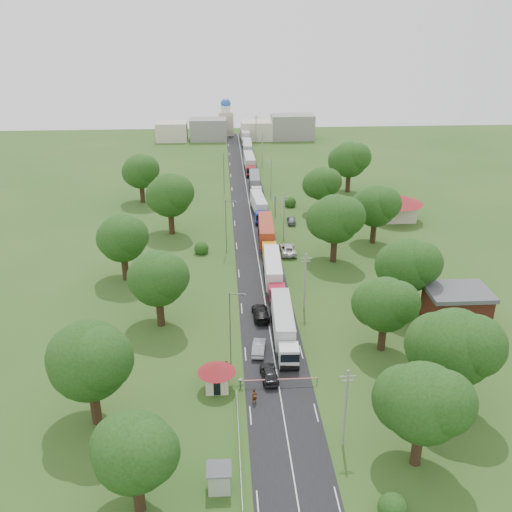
{
  "coord_description": "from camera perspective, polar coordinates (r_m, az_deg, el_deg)",
  "views": [
    {
      "loc": [
        -6.12,
        -79.65,
        40.78
      ],
      "look_at": [
        -0.72,
        6.27,
        3.0
      ],
      "focal_mm": 40.0,
      "sensor_mm": 36.0,
      "label": 1
    }
  ],
  "objects": [
    {
      "name": "truck_1",
      "position": [
        90.4,
        1.73,
        -1.62
      ],
      "size": [
        2.94,
        14.61,
        4.04
      ],
      "color": "#A31229",
      "rests_on": "ground"
    },
    {
      "name": "tree_12",
      "position": [
        110.31,
        -8.63,
        6.06
      ],
      "size": [
        9.6,
        9.6,
        12.05
      ],
      "color": "#382616",
      "rests_on": "ground"
    },
    {
      "name": "truck_7",
      "position": [
        189.24,
        -1.11,
        11.91
      ],
      "size": [
        2.78,
        14.62,
        4.05
      ],
      "color": "silver",
      "rests_on": "ground"
    },
    {
      "name": "lamp_2",
      "position": [
        134.35,
        -3.18,
        8.46
      ],
      "size": [
        2.03,
        0.22,
        10.0
      ],
      "color": "slate",
      "rests_on": "ground"
    },
    {
      "name": "pole_5",
      "position": [
        188.5,
        0.0,
        12.65
      ],
      "size": [
        1.6,
        0.24,
        9.0
      ],
      "color": "gray",
      "rests_on": "ground"
    },
    {
      "name": "truck_4",
      "position": [
        138.05,
        -0.12,
        7.37
      ],
      "size": [
        2.65,
        13.48,
        3.73
      ],
      "color": "silver",
      "rests_on": "ground"
    },
    {
      "name": "pedestrian_near",
      "position": [
        65.4,
        -0.16,
        -13.91
      ],
      "size": [
        0.75,
        0.65,
        1.74
      ],
      "primitive_type": "imported",
      "rotation": [
        0.0,
        0.0,
        0.44
      ],
      "color": "gray",
      "rests_on": "ground"
    },
    {
      "name": "distant_town",
      "position": [
        193.4,
        -1.55,
        12.57
      ],
      "size": [
        52.0,
        8.0,
        8.0
      ],
      "color": "gray",
      "rests_on": "ground"
    },
    {
      "name": "boom_barrier",
      "position": [
        67.82,
        1.14,
        -12.34
      ],
      "size": [
        9.22,
        0.35,
        1.18
      ],
      "color": "slate",
      "rests_on": "ground"
    },
    {
      "name": "tree_5",
      "position": [
        107.15,
        11.85,
        4.93
      ],
      "size": [
        8.8,
        8.8,
        11.07
      ],
      "color": "#382616",
      "rests_on": "ground"
    },
    {
      "name": "tree_6",
      "position": [
        121.62,
        6.6,
        7.21
      ],
      "size": [
        8.0,
        8.0,
        10.1
      ],
      "color": "#382616",
      "rests_on": "ground"
    },
    {
      "name": "car_verge_near",
      "position": [
        102.37,
        3.21,
        0.68
      ],
      "size": [
        2.71,
        5.86,
        1.63
      ],
      "primitive_type": "imported",
      "rotation": [
        0.0,
        0.0,
        3.14
      ],
      "color": "silver",
      "rests_on": "ground"
    },
    {
      "name": "tree_8",
      "position": [
        51.56,
        -12.1,
        -18.48
      ],
      "size": [
        8.0,
        8.0,
        10.1
      ],
      "color": "#382616",
      "rests_on": "ground"
    },
    {
      "name": "tree_10",
      "position": [
        77.96,
        -9.8,
        -2.17
      ],
      "size": [
        8.8,
        8.8,
        11.07
      ],
      "color": "#382616",
      "rests_on": "ground"
    },
    {
      "name": "car_lane_front",
      "position": [
        69.12,
        1.34,
        -11.66
      ],
      "size": [
        2.2,
        4.8,
        1.6
      ],
      "primitive_type": "imported",
      "rotation": [
        0.0,
        0.0,
        3.21
      ],
      "color": "black",
      "rests_on": "ground"
    },
    {
      "name": "pole_1",
      "position": [
        81.95,
        4.93,
        -2.53
      ],
      "size": [
        1.6,
        0.24,
        9.0
      ],
      "color": "gray",
      "rests_on": "ground"
    },
    {
      "name": "pole_2",
      "position": [
        107.55,
        2.82,
        4.05
      ],
      "size": [
        1.6,
        0.24,
        9.0
      ],
      "color": "gray",
      "rests_on": "ground"
    },
    {
      "name": "truck_6",
      "position": [
        171.25,
        -0.84,
        10.64
      ],
      "size": [
        2.76,
        14.41,
        3.99
      ],
      "color": "#235D33",
      "rests_on": "ground"
    },
    {
      "name": "truck_0",
      "position": [
        75.98,
        2.76,
        -6.88
      ],
      "size": [
        2.94,
        14.75,
        4.08
      ],
      "color": "white",
      "rests_on": "ground"
    },
    {
      "name": "house_brick",
      "position": [
        84.03,
        19.4,
        -4.76
      ],
      "size": [
        8.6,
        6.6,
        5.2
      ],
      "color": "maroon",
      "rests_on": "ground"
    },
    {
      "name": "ground",
      "position": [
        89.69,
        0.71,
        -3.35
      ],
      "size": [
        260.0,
        260.0,
        0.0
      ],
      "primitive_type": "plane",
      "color": "#264C19",
      "rests_on": "ground"
    },
    {
      "name": "tree_0",
      "position": [
        56.58,
        16.33,
        -13.81
      ],
      "size": [
        8.8,
        8.8,
        11.07
      ],
      "color": "#382616",
      "rests_on": "ground"
    },
    {
      "name": "pole_0",
      "position": [
        58.58,
        8.93,
        -14.69
      ],
      "size": [
        1.6,
        0.24,
        9.0
      ],
      "color": "gray",
      "rests_on": "ground"
    },
    {
      "name": "tree_11",
      "position": [
        92.58,
        -13.23,
        1.79
      ],
      "size": [
        8.8,
        8.8,
        11.07
      ],
      "color": "#382616",
      "rests_on": "ground"
    },
    {
      "name": "lamp_0",
      "position": [
        69.28,
        -2.48,
        -6.9
      ],
      "size": [
        2.03,
        0.22,
        10.0
      ],
      "color": "slate",
      "rests_on": "ground"
    },
    {
      "name": "pole_3",
      "position": [
        134.12,
        1.52,
        8.07
      ],
      "size": [
        1.6,
        0.24,
        9.0
      ],
      "color": "gray",
      "rests_on": "ground"
    },
    {
      "name": "guard_rail",
      "position": [
        60.48,
        -1.69,
        -18.72
      ],
      "size": [
        0.1,
        17.0,
        1.7
      ],
      "primitive_type": null,
      "color": "slate",
      "rests_on": "ground"
    },
    {
      "name": "tree_13",
      "position": [
        130.47,
        -11.48,
        8.32
      ],
      "size": [
        8.8,
        8.8,
        11.07
      ],
      "color": "#382616",
      "rests_on": "ground"
    },
    {
      "name": "info_sign",
      "position": [
        121.24,
        1.95,
        5.52
      ],
      "size": [
        0.12,
        3.1,
        4.1
      ],
      "color": "slate",
      "rests_on": "ground"
    },
    {
      "name": "house_cream",
      "position": [
        121.27,
        13.97,
        5.15
      ],
      "size": [
        10.08,
        10.08,
        5.8
      ],
      "color": "beige",
      "rests_on": "ground"
    },
    {
      "name": "truck_2",
      "position": [
        105.52,
        1.06,
        2.24
      ],
      "size": [
        3.07,
        14.96,
        4.14
      ],
      "color": "orange",
      "rests_on": "ground"
    },
    {
      "name": "car_lane_mid",
      "position": [
        73.86,
        0.28,
        -9.13
      ],
      "size": [
        2.16,
        4.66,
        1.48
      ],
      "primitive_type": "imported",
      "rotation": [
        0.0,
        0.0,
        3.01
      ],
      "color": "gray",
      "rests_on": "ground"
    },
    {
      "name": "tree_3",
      "position": [
        83.44,
        14.97,
        -0.87
      ],
      "size": [
        8.8,
        8.8,
        11.07
      ],
      "color": "#382616",
      "rests_on": "ground"
    },
    {
      "name": "truck_3",
      "position": [
        121.3,
        0.3,
        5.05
      ],
      "size": [
        3.06,
        13.62,
        3.76
      ],
      "color": "#192799",
      "rests_on": "ground"
    },
    {
      "name": "pedestrian_booth",
      "position": [
        70.14,
        -2.98,
        -11.07
      ],
      "size": [
        1.01,
        1.0,
        1.64
      ],
      "primitive_type": "imported",
      "rotation": [
        0.0,
        0.0,
        -0.74
      ],
      "color": "gray",
      "rests_on": "ground"
    },
    {
      "name": "car_lane_rear",
      "position": [
        81.5,
        0.47,
        -5.69
      ],
      "size": [
        2.51,
        5.59,
        1.59
      ],
      "primitive_type": "imported",
      "rotation": [
        0.0,
        0.0,
        3.19
      ],
      "color": "black",
      "rests_on": "ground"
    },
    {
      "name": "tree_1",
      "position": [
        64.4,
        19.19,
        -8.54
      ],
      "size": [
        9.6,
        9.6,
        12.05
      ],
      "color": "#382616",
      "rests_on": "ground"
    },
    {
      "name": "guard_booth",
      "position": [
        66.92,
        -3.94,
        -11.61
      ],
      "size": [
        4.4,
        4.4,
        3.45
      ],
      "color": "beige",
      "rests_on": "ground"
    },
    {
      "name": "road",
      "position": [
        107.84,
        -0.08,
        1.48
      ],
      "size": [
        8.0,
        200.0,
        0.04
      ],
      "primitive_type": "cube",
      "color": "black",
      "rests_on": "ground"
    },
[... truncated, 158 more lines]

